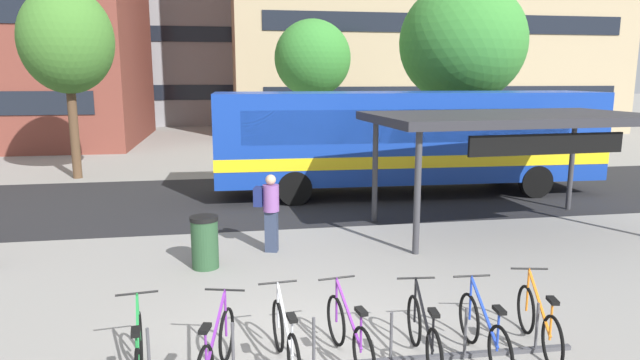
% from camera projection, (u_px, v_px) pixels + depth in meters
% --- Properties ---
extents(ground, '(200.00, 200.00, 0.00)m').
position_uv_depth(ground, '(313.00, 356.00, 7.36)').
color(ground, gray).
extents(bus_lane_asphalt, '(80.00, 7.20, 0.01)m').
position_uv_depth(bus_lane_asphalt, '(262.00, 198.00, 16.88)').
color(bus_lane_asphalt, '#232326').
rests_on(bus_lane_asphalt, ground).
extents(city_bus, '(12.10, 2.96, 3.20)m').
position_uv_depth(city_bus, '(411.00, 138.00, 17.33)').
color(city_bus, '#14389E').
rests_on(city_bus, ground).
extents(bike_rack, '(6.07, 0.22, 0.70)m').
position_uv_depth(bike_rack, '(353.00, 359.00, 7.11)').
color(bike_rack, '#47474C').
rests_on(bike_rack, ground).
extents(parked_bicycle_green_0, '(0.52, 1.72, 0.99)m').
position_uv_depth(parked_bicycle_green_0, '(139.00, 355.00, 6.62)').
color(parked_bicycle_green_0, black).
rests_on(parked_bicycle_green_0, ground).
extents(parked_bicycle_purple_1, '(0.62, 1.68, 0.99)m').
position_uv_depth(parked_bicycle_purple_1, '(216.00, 351.00, 6.71)').
color(parked_bicycle_purple_1, black).
rests_on(parked_bicycle_purple_1, ground).
extents(parked_bicycle_silver_2, '(0.52, 1.72, 0.99)m').
position_uv_depth(parked_bicycle_silver_2, '(285.00, 341.00, 6.98)').
color(parked_bicycle_silver_2, black).
rests_on(parked_bicycle_silver_2, ground).
extents(parked_bicycle_purple_3, '(0.52, 1.71, 0.99)m').
position_uv_depth(parked_bicycle_purple_3, '(349.00, 335.00, 7.15)').
color(parked_bicycle_purple_3, black).
rests_on(parked_bicycle_purple_3, ground).
extents(parked_bicycle_black_4, '(0.52, 1.72, 0.99)m').
position_uv_depth(parked_bicycle_black_4, '(424.00, 335.00, 7.12)').
color(parked_bicycle_black_4, black).
rests_on(parked_bicycle_black_4, ground).
extents(parked_bicycle_blue_5, '(0.52, 1.72, 0.99)m').
position_uv_depth(parked_bicycle_blue_5, '(484.00, 333.00, 7.20)').
color(parked_bicycle_blue_5, black).
rests_on(parked_bicycle_blue_5, ground).
extents(parked_bicycle_orange_6, '(0.56, 1.70, 0.99)m').
position_uv_depth(parked_bicycle_orange_6, '(538.00, 323.00, 7.49)').
color(parked_bicycle_orange_6, black).
rests_on(parked_bicycle_orange_6, ground).
extents(transit_shelter, '(6.72, 3.89, 2.81)m').
position_uv_depth(transit_shelter, '(510.00, 121.00, 13.04)').
color(transit_shelter, '#38383D').
rests_on(transit_shelter, ground).
extents(commuter_navy_pack_0, '(0.59, 0.45, 1.67)m').
position_uv_depth(commuter_navy_pack_0, '(269.00, 207.00, 11.61)').
color(commuter_navy_pack_0, '#2D3851').
rests_on(commuter_navy_pack_0, ground).
extents(trash_bin, '(0.55, 0.55, 1.03)m').
position_uv_depth(trash_bin, '(205.00, 242.00, 10.68)').
color(trash_bin, '#284C2D').
rests_on(trash_bin, ground).
extents(street_tree_0, '(3.21, 3.21, 6.78)m').
position_uv_depth(street_tree_0, '(67.00, 41.00, 19.36)').
color(street_tree_0, brown).
rests_on(street_tree_0, ground).
extents(street_tree_1, '(3.43, 3.43, 6.19)m').
position_uv_depth(street_tree_1, '(313.00, 59.00, 24.74)').
color(street_tree_1, brown).
rests_on(street_tree_1, ground).
extents(street_tree_2, '(5.07, 5.07, 7.47)m').
position_uv_depth(street_tree_2, '(462.00, 43.00, 22.22)').
color(street_tree_2, brown).
rests_on(street_tree_2, ground).
extents(building_centre_block, '(18.79, 11.76, 12.55)m').
position_uv_depth(building_centre_block, '(255.00, 45.00, 46.48)').
color(building_centre_block, gray).
rests_on(building_centre_block, ground).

